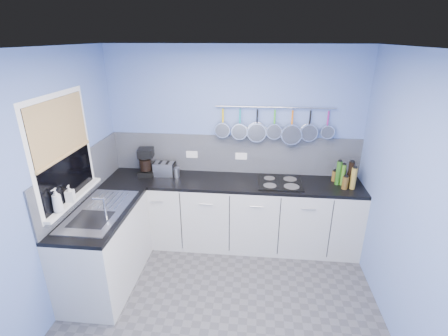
% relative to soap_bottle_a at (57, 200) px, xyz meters
% --- Properties ---
extents(floor, '(3.20, 3.00, 0.02)m').
position_rel_soap_bottle_a_xyz_m(floor, '(1.53, 0.00, -1.18)').
color(floor, '#47474C').
rests_on(floor, ground).
extents(ceiling, '(3.20, 3.00, 0.02)m').
position_rel_soap_bottle_a_xyz_m(ceiling, '(1.53, 0.00, 1.34)').
color(ceiling, white).
rests_on(ceiling, ground).
extents(wall_back, '(3.20, 0.02, 2.50)m').
position_rel_soap_bottle_a_xyz_m(wall_back, '(1.53, 1.51, 0.08)').
color(wall_back, '#5B74B7').
rests_on(wall_back, ground).
extents(wall_left, '(0.02, 3.00, 2.50)m').
position_rel_soap_bottle_a_xyz_m(wall_left, '(-0.08, 0.00, 0.08)').
color(wall_left, '#5B74B7').
rests_on(wall_left, ground).
extents(wall_right, '(0.02, 3.00, 2.50)m').
position_rel_soap_bottle_a_xyz_m(wall_right, '(3.14, 0.00, 0.08)').
color(wall_right, '#5B74B7').
rests_on(wall_right, ground).
extents(backsplash_back, '(3.20, 0.02, 0.50)m').
position_rel_soap_bottle_a_xyz_m(backsplash_back, '(1.53, 1.49, -0.02)').
color(backsplash_back, slate).
rests_on(backsplash_back, wall_back).
extents(backsplash_left, '(0.02, 1.80, 0.50)m').
position_rel_soap_bottle_a_xyz_m(backsplash_left, '(-0.06, 0.60, -0.02)').
color(backsplash_left, slate).
rests_on(backsplash_left, wall_left).
extents(cabinet_run_back, '(3.20, 0.60, 0.86)m').
position_rel_soap_bottle_a_xyz_m(cabinet_run_back, '(1.53, 1.20, -0.74)').
color(cabinet_run_back, '#BCBBB9').
rests_on(cabinet_run_back, ground).
extents(worktop_back, '(3.20, 0.60, 0.04)m').
position_rel_soap_bottle_a_xyz_m(worktop_back, '(1.53, 1.20, -0.29)').
color(worktop_back, black).
rests_on(worktop_back, cabinet_run_back).
extents(cabinet_run_left, '(0.60, 1.20, 0.86)m').
position_rel_soap_bottle_a_xyz_m(cabinet_run_left, '(0.23, 0.30, -0.74)').
color(cabinet_run_left, '#BCBBB9').
rests_on(cabinet_run_left, ground).
extents(worktop_left, '(0.60, 1.20, 0.04)m').
position_rel_soap_bottle_a_xyz_m(worktop_left, '(0.23, 0.30, -0.29)').
color(worktop_left, black).
rests_on(worktop_left, cabinet_run_left).
extents(window_frame, '(0.01, 1.00, 1.10)m').
position_rel_soap_bottle_a_xyz_m(window_frame, '(-0.05, 0.30, 0.38)').
color(window_frame, white).
rests_on(window_frame, wall_left).
extents(window_glass, '(0.01, 0.90, 1.00)m').
position_rel_soap_bottle_a_xyz_m(window_glass, '(-0.04, 0.30, 0.38)').
color(window_glass, black).
rests_on(window_glass, wall_left).
extents(bamboo_blind, '(0.01, 0.90, 0.55)m').
position_rel_soap_bottle_a_xyz_m(bamboo_blind, '(-0.03, 0.30, 0.61)').
color(bamboo_blind, tan).
rests_on(bamboo_blind, wall_left).
extents(window_sill, '(0.10, 0.98, 0.03)m').
position_rel_soap_bottle_a_xyz_m(window_sill, '(-0.02, 0.30, -0.13)').
color(window_sill, white).
rests_on(window_sill, wall_left).
extents(sink_unit, '(0.50, 0.95, 0.01)m').
position_rel_soap_bottle_a_xyz_m(sink_unit, '(0.23, 0.30, -0.27)').
color(sink_unit, silver).
rests_on(sink_unit, worktop_left).
extents(mixer_tap, '(0.12, 0.08, 0.26)m').
position_rel_soap_bottle_a_xyz_m(mixer_tap, '(0.39, 0.12, -0.14)').
color(mixer_tap, silver).
rests_on(mixer_tap, worktop_left).
extents(socket_left, '(0.15, 0.01, 0.09)m').
position_rel_soap_bottle_a_xyz_m(socket_left, '(0.98, 1.48, -0.04)').
color(socket_left, white).
rests_on(socket_left, backsplash_back).
extents(socket_right, '(0.15, 0.01, 0.09)m').
position_rel_soap_bottle_a_xyz_m(socket_right, '(1.63, 1.48, -0.04)').
color(socket_right, white).
rests_on(socket_right, backsplash_back).
extents(pot_rail, '(1.45, 0.02, 0.02)m').
position_rel_soap_bottle_a_xyz_m(pot_rail, '(2.03, 1.45, 0.61)').
color(pot_rail, silver).
rests_on(pot_rail, wall_back).
extents(soap_bottle_a, '(0.10, 0.10, 0.24)m').
position_rel_soap_bottle_a_xyz_m(soap_bottle_a, '(0.00, 0.00, 0.00)').
color(soap_bottle_a, white).
rests_on(soap_bottle_a, window_sill).
extents(soap_bottle_b, '(0.09, 0.09, 0.17)m').
position_rel_soap_bottle_a_xyz_m(soap_bottle_b, '(0.00, 0.21, -0.03)').
color(soap_bottle_b, white).
rests_on(soap_bottle_b, window_sill).
extents(paper_towel, '(0.12, 0.12, 0.27)m').
position_rel_soap_bottle_a_xyz_m(paper_towel, '(0.39, 1.31, -0.14)').
color(paper_towel, white).
rests_on(paper_towel, worktop_back).
extents(coffee_maker, '(0.23, 0.24, 0.35)m').
position_rel_soap_bottle_a_xyz_m(coffee_maker, '(0.42, 1.27, -0.09)').
color(coffee_maker, black).
rests_on(coffee_maker, worktop_back).
extents(toaster, '(0.27, 0.16, 0.17)m').
position_rel_soap_bottle_a_xyz_m(toaster, '(0.65, 1.29, -0.18)').
color(toaster, silver).
rests_on(toaster, worktop_back).
extents(canister, '(0.10, 0.10, 0.13)m').
position_rel_soap_bottle_a_xyz_m(canister, '(0.82, 1.25, -0.21)').
color(canister, silver).
rests_on(canister, worktop_back).
extents(hob, '(0.53, 0.47, 0.01)m').
position_rel_soap_bottle_a_xyz_m(hob, '(2.13, 1.19, -0.26)').
color(hob, black).
rests_on(hob, worktop_back).
extents(pan_0, '(0.19, 0.09, 0.38)m').
position_rel_soap_bottle_a_xyz_m(pan_0, '(1.40, 1.44, 0.42)').
color(pan_0, silver).
rests_on(pan_0, pot_rail).
extents(pan_1, '(0.20, 0.11, 0.39)m').
position_rel_soap_bottle_a_xyz_m(pan_1, '(1.61, 1.44, 0.41)').
color(pan_1, silver).
rests_on(pan_1, pot_rail).
extents(pan_2, '(0.24, 0.07, 0.43)m').
position_rel_soap_bottle_a_xyz_m(pan_2, '(1.82, 1.44, 0.39)').
color(pan_2, silver).
rests_on(pan_2, pot_rail).
extents(pan_3, '(0.20, 0.08, 0.39)m').
position_rel_soap_bottle_a_xyz_m(pan_3, '(2.03, 1.44, 0.42)').
color(pan_3, silver).
rests_on(pan_3, pot_rail).
extents(pan_4, '(0.26, 0.09, 0.45)m').
position_rel_soap_bottle_a_xyz_m(pan_4, '(2.24, 1.44, 0.39)').
color(pan_4, silver).
rests_on(pan_4, pot_rail).
extents(pan_5, '(0.22, 0.06, 0.41)m').
position_rel_soap_bottle_a_xyz_m(pan_5, '(2.45, 1.44, 0.41)').
color(pan_5, silver).
rests_on(pan_5, pot_rail).
extents(pan_6, '(0.17, 0.09, 0.36)m').
position_rel_soap_bottle_a_xyz_m(pan_6, '(2.67, 1.44, 0.43)').
color(pan_6, silver).
rests_on(pan_6, pot_rail).
extents(condiment_0, '(0.07, 0.07, 0.11)m').
position_rel_soap_bottle_a_xyz_m(condiment_0, '(2.98, 1.31, -0.21)').
color(condiment_0, '#4C190C').
rests_on(condiment_0, worktop_back).
extents(condiment_1, '(0.07, 0.07, 0.16)m').
position_rel_soap_bottle_a_xyz_m(condiment_1, '(2.90, 1.31, -0.19)').
color(condiment_1, black).
rests_on(condiment_1, worktop_back).
extents(condiment_2, '(0.07, 0.07, 0.13)m').
position_rel_soap_bottle_a_xyz_m(condiment_2, '(2.80, 1.34, -0.21)').
color(condiment_2, brown).
rests_on(condiment_2, worktop_back).
extents(condiment_3, '(0.07, 0.07, 0.29)m').
position_rel_soap_bottle_a_xyz_m(condiment_3, '(2.96, 1.24, -0.12)').
color(condiment_3, black).
rests_on(condiment_3, worktop_back).
extents(condiment_4, '(0.05, 0.05, 0.26)m').
position_rel_soap_bottle_a_xyz_m(condiment_4, '(2.87, 1.22, -0.14)').
color(condiment_4, '#3F721E').
rests_on(condiment_4, worktop_back).
extents(condiment_5, '(0.06, 0.06, 0.30)m').
position_rel_soap_bottle_a_xyz_m(condiment_5, '(2.82, 1.23, -0.12)').
color(condiment_5, '#265919').
rests_on(condiment_5, worktop_back).
extents(condiment_6, '(0.07, 0.07, 0.26)m').
position_rel_soap_bottle_a_xyz_m(condiment_6, '(2.97, 1.12, -0.14)').
color(condiment_6, olive).
rests_on(condiment_6, worktop_back).
extents(condiment_7, '(0.07, 0.07, 0.15)m').
position_rel_soap_bottle_a_xyz_m(condiment_7, '(2.88, 1.11, -0.19)').
color(condiment_7, brown).
rests_on(condiment_7, worktop_back).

